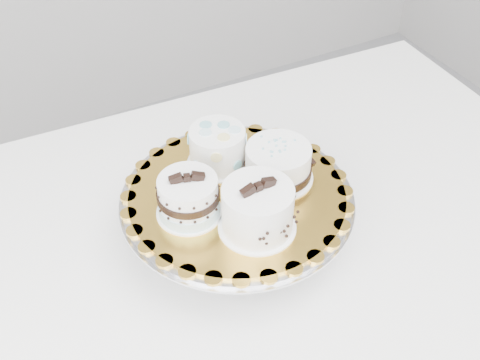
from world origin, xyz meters
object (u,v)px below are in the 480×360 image
table (249,259)px  cake_swirl (258,210)px  cake_board (237,194)px  cake_dots (218,147)px  cake_ribbon (279,164)px  cake_stand (237,210)px  cake_banded (189,198)px

table → cake_swirl: (-0.03, -0.08, 0.21)m
cake_board → cake_swirl: 0.09m
table → cake_dots: size_ratio=10.94×
cake_swirl → cake_ribbon: (0.08, 0.08, -0.01)m
cake_swirl → cake_dots: (0.01, 0.16, -0.00)m
cake_stand → cake_banded: 0.11m
cake_stand → cake_banded: (-0.08, -0.01, 0.07)m
cake_dots → cake_ribbon: size_ratio=0.98×
cake_dots → cake_ribbon: cake_dots is taller
cake_stand → table: bearing=8.6°
table → cake_dots: cake_dots is taller
cake_board → cake_ribbon: size_ratio=2.77×
table → cake_dots: 0.22m
cake_dots → cake_ribbon: 0.10m
table → cake_banded: size_ratio=11.79×
cake_board → cake_dots: bearing=86.1°
cake_stand → cake_banded: size_ratio=3.32×
cake_swirl → cake_stand: bearing=80.5°
cake_banded → cake_dots: (0.09, 0.08, 0.00)m
table → cake_banded: 0.23m
cake_swirl → cake_dots: size_ratio=0.96×
cake_board → cake_banded: 0.09m
cake_banded → cake_ribbon: size_ratio=0.91×
cake_stand → cake_banded: cake_banded is taller
table → cake_board: bearing=-168.9°
cake_board → cake_ribbon: cake_ribbon is taller
cake_swirl → cake_banded: bearing=131.8°
cake_ribbon → cake_board: bearing=171.8°
cake_dots → cake_ribbon: bearing=-72.3°
table → cake_ribbon: bearing=1.3°
cake_stand → cake_swirl: cake_swirl is taller
cake_board → cake_banded: (-0.08, -0.01, 0.03)m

